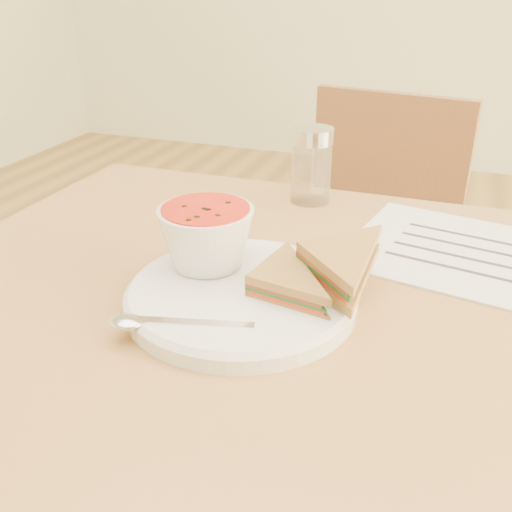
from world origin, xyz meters
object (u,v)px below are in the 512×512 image
at_px(soup_bowl, 207,240).
at_px(plate, 241,297).
at_px(chair_far, 353,287).
at_px(condiment_shaker, 311,166).

bearing_deg(soup_bowl, plate, -31.99).
xyz_separation_m(chair_far, plate, (-0.02, -0.67, 0.34)).
bearing_deg(plate, chair_far, 88.54).
height_order(plate, soup_bowl, soup_bowl).
distance_m(chair_far, plate, 0.75).
bearing_deg(plate, condiment_shaker, 91.86).
height_order(plate, condiment_shaker, condiment_shaker).
bearing_deg(chair_far, condiment_shaker, 95.93).
height_order(chair_far, plate, chair_far).
bearing_deg(chair_far, plate, 99.07).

